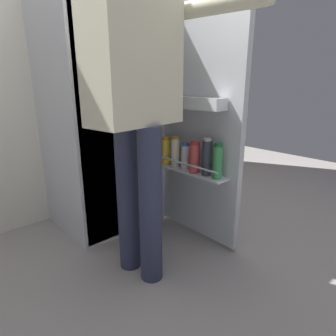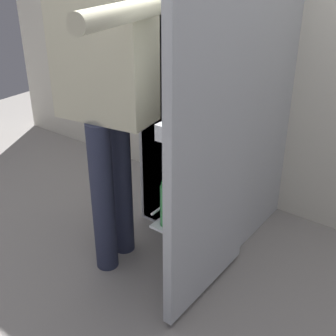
# 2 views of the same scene
# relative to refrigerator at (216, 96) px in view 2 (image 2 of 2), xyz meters

# --- Properties ---
(ground_plane) EXTENTS (6.27, 6.27, 0.00)m
(ground_plane) POSITION_rel_refrigerator_xyz_m (-0.03, -0.51, -0.82)
(ground_plane) COLOR gray
(kitchen_wall) EXTENTS (4.40, 0.10, 2.44)m
(kitchen_wall) POSITION_rel_refrigerator_xyz_m (-0.03, 0.41, 0.40)
(kitchen_wall) COLOR silver
(kitchen_wall) RESTS_ON ground_plane
(refrigerator) EXTENTS (0.72, 1.27, 1.65)m
(refrigerator) POSITION_rel_refrigerator_xyz_m (0.00, 0.00, 0.00)
(refrigerator) COLOR silver
(refrigerator) RESTS_ON ground_plane
(person) EXTENTS (0.64, 0.75, 1.69)m
(person) POSITION_rel_refrigerator_xyz_m (-0.21, -0.65, 0.20)
(person) COLOR #2D334C
(person) RESTS_ON ground_plane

